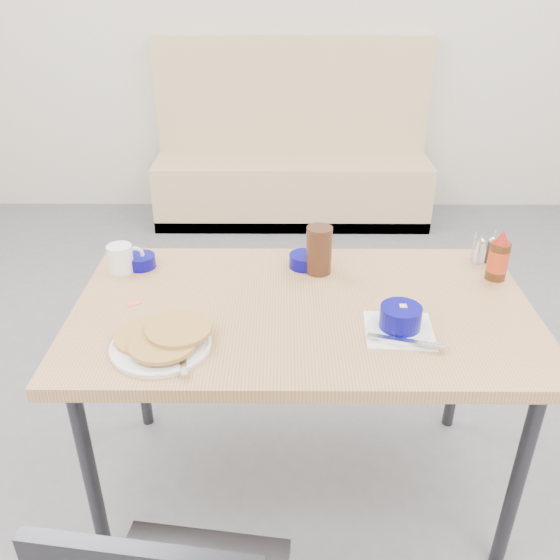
{
  "coord_description": "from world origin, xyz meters",
  "views": [
    {
      "loc": [
        -0.06,
        -1.29,
        1.71
      ],
      "look_at": [
        -0.07,
        0.31,
        0.82
      ],
      "focal_mm": 38.0,
      "sensor_mm": 36.0,
      "label": 1
    }
  ],
  "objects_px": {
    "pancake_plate": "(162,341)",
    "grits_setting": "(400,321)",
    "coffee_mug": "(122,258)",
    "amber_tumbler": "(319,250)",
    "booth_bench": "(292,170)",
    "butter_bowl": "(304,261)",
    "syrup_bottle": "(498,258)",
    "creamer_bowl": "(141,261)",
    "dining_table": "(303,323)",
    "condiment_caddy": "(485,252)"
  },
  "relations": [
    {
      "from": "booth_bench",
      "to": "pancake_plate",
      "type": "height_order",
      "value": "booth_bench"
    },
    {
      "from": "coffee_mug",
      "to": "condiment_caddy",
      "type": "distance_m",
      "value": 1.25
    },
    {
      "from": "coffee_mug",
      "to": "condiment_caddy",
      "type": "height_order",
      "value": "condiment_caddy"
    },
    {
      "from": "amber_tumbler",
      "to": "condiment_caddy",
      "type": "distance_m",
      "value": 0.59
    },
    {
      "from": "booth_bench",
      "to": "syrup_bottle",
      "type": "xyz_separation_m",
      "value": [
        0.64,
        -2.35,
        0.49
      ]
    },
    {
      "from": "grits_setting",
      "to": "pancake_plate",
      "type": "bearing_deg",
      "value": -173.05
    },
    {
      "from": "amber_tumbler",
      "to": "syrup_bottle",
      "type": "xyz_separation_m",
      "value": [
        0.58,
        -0.04,
        -0.01
      ]
    },
    {
      "from": "coffee_mug",
      "to": "dining_table",
      "type": "bearing_deg",
      "value": -20.57
    },
    {
      "from": "booth_bench",
      "to": "dining_table",
      "type": "height_order",
      "value": "booth_bench"
    },
    {
      "from": "butter_bowl",
      "to": "amber_tumbler",
      "type": "distance_m",
      "value": 0.08
    },
    {
      "from": "booth_bench",
      "to": "dining_table",
      "type": "relative_size",
      "value": 1.36
    },
    {
      "from": "amber_tumbler",
      "to": "butter_bowl",
      "type": "bearing_deg",
      "value": 142.25
    },
    {
      "from": "coffee_mug",
      "to": "condiment_caddy",
      "type": "relative_size",
      "value": 1.12
    },
    {
      "from": "coffee_mug",
      "to": "syrup_bottle",
      "type": "height_order",
      "value": "syrup_bottle"
    },
    {
      "from": "creamer_bowl",
      "to": "syrup_bottle",
      "type": "distance_m",
      "value": 1.19
    },
    {
      "from": "grits_setting",
      "to": "butter_bowl",
      "type": "height_order",
      "value": "grits_setting"
    },
    {
      "from": "dining_table",
      "to": "butter_bowl",
      "type": "bearing_deg",
      "value": 87.74
    },
    {
      "from": "pancake_plate",
      "to": "coffee_mug",
      "type": "xyz_separation_m",
      "value": [
        -0.21,
        0.44,
        0.03
      ]
    },
    {
      "from": "grits_setting",
      "to": "butter_bowl",
      "type": "distance_m",
      "value": 0.47
    },
    {
      "from": "booth_bench",
      "to": "amber_tumbler",
      "type": "relative_size",
      "value": 11.7
    },
    {
      "from": "creamer_bowl",
      "to": "dining_table",
      "type": "bearing_deg",
      "value": -25.01
    },
    {
      "from": "butter_bowl",
      "to": "grits_setting",
      "type": "bearing_deg",
      "value": -56.71
    },
    {
      "from": "amber_tumbler",
      "to": "coffee_mug",
      "type": "bearing_deg",
      "value": 179.82
    },
    {
      "from": "booth_bench",
      "to": "coffee_mug",
      "type": "bearing_deg",
      "value": -104.67
    },
    {
      "from": "grits_setting",
      "to": "amber_tumbler",
      "type": "xyz_separation_m",
      "value": [
        -0.21,
        0.36,
        0.05
      ]
    },
    {
      "from": "amber_tumbler",
      "to": "syrup_bottle",
      "type": "relative_size",
      "value": 0.94
    },
    {
      "from": "booth_bench",
      "to": "pancake_plate",
      "type": "bearing_deg",
      "value": -98.11
    },
    {
      "from": "dining_table",
      "to": "pancake_plate",
      "type": "relative_size",
      "value": 4.99
    },
    {
      "from": "booth_bench",
      "to": "coffee_mug",
      "type": "distance_m",
      "value": 2.43
    },
    {
      "from": "pancake_plate",
      "to": "creamer_bowl",
      "type": "bearing_deg",
      "value": 108.32
    },
    {
      "from": "coffee_mug",
      "to": "amber_tumbler",
      "type": "height_order",
      "value": "amber_tumbler"
    },
    {
      "from": "coffee_mug",
      "to": "butter_bowl",
      "type": "xyz_separation_m",
      "value": [
        0.61,
        0.03,
        -0.03
      ]
    },
    {
      "from": "dining_table",
      "to": "syrup_bottle",
      "type": "bearing_deg",
      "value": 15.84
    },
    {
      "from": "dining_table",
      "to": "condiment_caddy",
      "type": "distance_m",
      "value": 0.72
    },
    {
      "from": "butter_bowl",
      "to": "syrup_bottle",
      "type": "xyz_separation_m",
      "value": [
        0.63,
        -0.08,
        0.05
      ]
    },
    {
      "from": "booth_bench",
      "to": "amber_tumbler",
      "type": "distance_m",
      "value": 2.36
    },
    {
      "from": "coffee_mug",
      "to": "condiment_caddy",
      "type": "bearing_deg",
      "value": 3.66
    },
    {
      "from": "booth_bench",
      "to": "creamer_bowl",
      "type": "height_order",
      "value": "booth_bench"
    },
    {
      "from": "syrup_bottle",
      "to": "grits_setting",
      "type": "bearing_deg",
      "value": -139.57
    },
    {
      "from": "pancake_plate",
      "to": "grits_setting",
      "type": "relative_size",
      "value": 1.3
    },
    {
      "from": "grits_setting",
      "to": "condiment_caddy",
      "type": "xyz_separation_m",
      "value": [
        0.37,
        0.44,
        0.0
      ]
    },
    {
      "from": "creamer_bowl",
      "to": "butter_bowl",
      "type": "bearing_deg",
      "value": 0.55
    },
    {
      "from": "dining_table",
      "to": "butter_bowl",
      "type": "height_order",
      "value": "butter_bowl"
    },
    {
      "from": "grits_setting",
      "to": "syrup_bottle",
      "type": "xyz_separation_m",
      "value": [
        0.37,
        0.32,
        0.04
      ]
    },
    {
      "from": "amber_tumbler",
      "to": "pancake_plate",
      "type": "bearing_deg",
      "value": -135.61
    },
    {
      "from": "grits_setting",
      "to": "amber_tumbler",
      "type": "height_order",
      "value": "amber_tumbler"
    },
    {
      "from": "grits_setting",
      "to": "creamer_bowl",
      "type": "xyz_separation_m",
      "value": [
        -0.82,
        0.39,
        -0.01
      ]
    },
    {
      "from": "creamer_bowl",
      "to": "condiment_caddy",
      "type": "bearing_deg",
      "value": 2.45
    },
    {
      "from": "butter_bowl",
      "to": "syrup_bottle",
      "type": "distance_m",
      "value": 0.64
    },
    {
      "from": "dining_table",
      "to": "syrup_bottle",
      "type": "xyz_separation_m",
      "value": [
        0.64,
        0.18,
        0.14
      ]
    }
  ]
}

